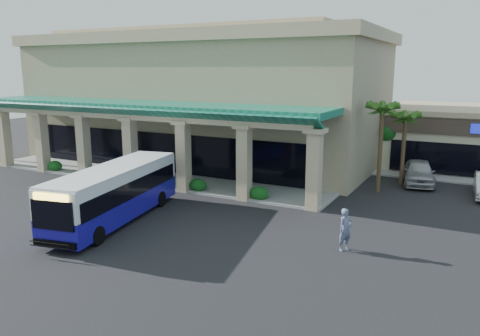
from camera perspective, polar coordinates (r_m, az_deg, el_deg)
The scene contains 10 objects.
ground at distance 25.81m, azimuth -7.82°, elevation -6.23°, with size 110.00×110.00×0.00m, color black.
main_building at distance 42.35m, azimuth -4.28°, elevation 8.76°, with size 30.80×14.80×11.35m, color tan, non-canonical shape.
arcade at distance 35.21m, azimuth -12.16°, elevation 3.26°, with size 30.00×6.20×5.70m, color #0F5F4B, non-canonical shape.
palm_0 at distance 31.78m, azimuth 16.76°, elevation 2.93°, with size 2.40×2.40×6.60m, color #285516, non-canonical shape.
palm_1 at distance 34.60m, azimuth 19.32°, elevation 2.79°, with size 2.40×2.40×5.80m, color #285516, non-canonical shape.
palm_2 at distance 45.61m, azimuth -26.63°, elevation 4.51°, with size 2.40×2.40×6.20m, color #285516, non-canonical shape.
broadleaf_tree at distance 39.87m, azimuth 17.53°, elevation 3.32°, with size 2.60×2.60×4.81m, color #104813, non-canonical shape.
transit_bus at distance 25.89m, azimuth -14.95°, elevation -3.08°, with size 2.45×10.53×2.94m, color #1B129B, non-canonical shape.
pedestrian at distance 21.62m, azimuth 12.71°, elevation -7.34°, with size 0.71×0.46×1.94m, color slate.
car_silver at distance 35.46m, azimuth 20.96°, elevation -0.47°, with size 2.04×5.06×1.72m, color #A1A2A6.
Camera 1 is at (14.39, -19.87, 8.00)m, focal length 35.00 mm.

